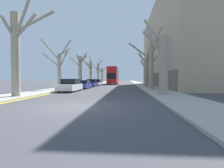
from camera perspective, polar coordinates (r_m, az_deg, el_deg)
name	(u,v)px	position (r m, az deg, el deg)	size (l,w,h in m)	color
ground_plane	(74,107)	(9.54, -12.36, -7.25)	(300.00, 300.00, 0.00)	#424247
sidewalk_left	(99,83)	(59.74, -4.15, 0.34)	(3.23, 120.00, 0.12)	#A39E93
sidewalk_right	(138,83)	(59.13, 8.34, 0.31)	(3.23, 120.00, 0.12)	#A39E93
building_facade_right	(178,47)	(38.33, 20.70, 11.34)	(10.08, 36.00, 15.95)	tan
kerb_line_stripe	(105,83)	(59.49, -2.45, 0.28)	(0.24, 120.00, 0.01)	yellow
street_tree_left_0	(17,49)	(15.74, -28.57, 9.88)	(3.24, 2.55, 7.72)	gray
street_tree_left_1	(59,67)	(24.15, -16.86, 5.31)	(3.33, 3.18, 6.86)	gray
street_tree_left_2	(80,69)	(33.70, -10.41, 4.81)	(3.72, 3.60, 6.54)	gray
street_tree_left_3	(90,70)	(43.76, -7.12, 4.43)	(2.16, 5.24, 7.84)	gray
street_tree_left_4	(98,72)	(53.35, -4.63, 3.94)	(3.51, 4.60, 7.83)	gray
street_tree_left_5	(102,74)	(63.43, -3.29, 3.23)	(3.94, 3.61, 6.38)	gray
street_tree_right_0	(162,61)	(15.98, 15.89, 7.39)	(2.17, 2.75, 7.33)	gray
street_tree_right_1	(151,63)	(22.82, 12.63, 6.69)	(3.99, 3.50, 7.53)	gray
street_tree_right_2	(146,70)	(30.08, 11.03, 4.41)	(2.54, 3.02, 6.64)	gray
double_decker_bus	(113,75)	(48.38, 0.37, 3.03)	(2.52, 10.85, 4.60)	red
parked_car_0	(70,86)	(20.94, -13.47, -0.48)	(1.88, 4.36, 1.48)	silver
parked_car_1	(83,85)	(26.66, -9.46, -0.18)	(1.87, 4.32, 1.27)	navy
parked_car_2	(91,83)	(32.87, -6.73, 0.28)	(1.70, 4.03, 1.42)	navy
parked_car_3	(96,83)	(38.04, -5.15, 0.45)	(1.89, 4.08, 1.37)	silver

